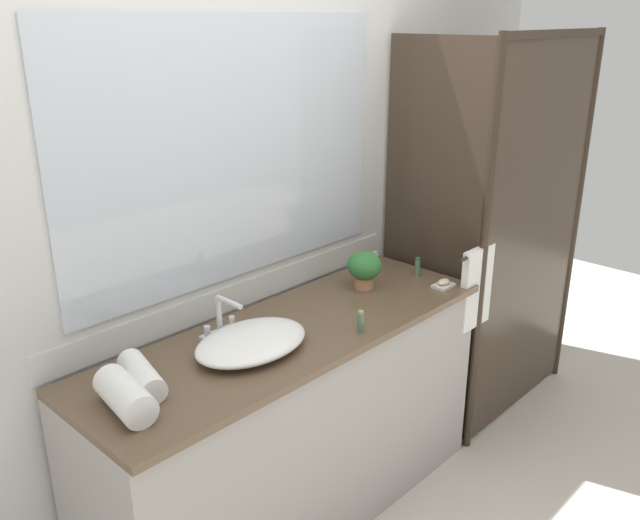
# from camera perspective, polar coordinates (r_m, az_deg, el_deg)

# --- Properties ---
(ground_plane) EXTENTS (8.00, 8.00, 0.00)m
(ground_plane) POSITION_cam_1_polar(r_m,az_deg,el_deg) (3.12, -2.03, -20.93)
(ground_plane) COLOR beige
(wall_back_with_mirror) EXTENTS (4.40, 0.06, 2.60)m
(wall_back_with_mirror) POSITION_cam_1_polar(r_m,az_deg,el_deg) (2.72, -7.48, 4.05)
(wall_back_with_mirror) COLOR silver
(wall_back_with_mirror) RESTS_ON ground_plane
(vanity_cabinet) EXTENTS (1.80, 0.58, 0.90)m
(vanity_cabinet) POSITION_cam_1_polar(r_m,az_deg,el_deg) (2.85, -2.28, -14.02)
(vanity_cabinet) COLOR #9E9993
(vanity_cabinet) RESTS_ON ground_plane
(shower_enclosure) EXTENTS (1.20, 0.59, 2.00)m
(shower_enclosure) POSITION_cam_1_polar(r_m,az_deg,el_deg) (3.43, 15.37, 1.90)
(shower_enclosure) COLOR #2D2319
(shower_enclosure) RESTS_ON ground_plane
(sink_basin) EXTENTS (0.45, 0.32, 0.07)m
(sink_basin) POSITION_cam_1_polar(r_m,az_deg,el_deg) (2.46, -5.91, -6.99)
(sink_basin) COLOR white
(sink_basin) RESTS_ON vanity_cabinet
(faucet) EXTENTS (0.17, 0.15, 0.17)m
(faucet) POSITION_cam_1_polar(r_m,az_deg,el_deg) (2.57, -8.46, -5.31)
(faucet) COLOR silver
(faucet) RESTS_ON vanity_cabinet
(potted_plant) EXTENTS (0.15, 0.15, 0.17)m
(potted_plant) POSITION_cam_1_polar(r_m,az_deg,el_deg) (2.98, 3.82, -0.65)
(potted_plant) COLOR #B77A51
(potted_plant) RESTS_ON vanity_cabinet
(soap_dish) EXTENTS (0.10, 0.07, 0.04)m
(soap_dish) POSITION_cam_1_polar(r_m,az_deg,el_deg) (3.06, 10.55, -2.03)
(soap_dish) COLOR silver
(soap_dish) RESTS_ON vanity_cabinet
(amenity_bottle_body_wash) EXTENTS (0.03, 0.03, 0.09)m
(amenity_bottle_body_wash) POSITION_cam_1_polar(r_m,az_deg,el_deg) (3.16, 8.36, -0.61)
(amenity_bottle_body_wash) COLOR #4C7056
(amenity_bottle_body_wash) RESTS_ON vanity_cabinet
(amenity_bottle_lotion) EXTENTS (0.03, 0.03, 0.10)m
(amenity_bottle_lotion) POSITION_cam_1_polar(r_m,az_deg,el_deg) (3.19, 4.69, -0.18)
(amenity_bottle_lotion) COLOR white
(amenity_bottle_lotion) RESTS_ON vanity_cabinet
(amenity_bottle_shampoo) EXTENTS (0.03, 0.03, 0.09)m
(amenity_bottle_shampoo) POSITION_cam_1_polar(r_m,az_deg,el_deg) (2.59, 3.50, -5.31)
(amenity_bottle_shampoo) COLOR #4C7056
(amenity_bottle_shampoo) RESTS_ON vanity_cabinet
(rolled_towel_near_edge) EXTENTS (0.15, 0.26, 0.11)m
(rolled_towel_near_edge) POSITION_cam_1_polar(r_m,az_deg,el_deg) (2.17, -16.38, -11.13)
(rolled_towel_near_edge) COLOR white
(rolled_towel_near_edge) RESTS_ON vanity_cabinet
(rolled_towel_middle) EXTENTS (0.15, 0.26, 0.09)m
(rolled_towel_middle) POSITION_cam_1_polar(r_m,az_deg,el_deg) (2.29, -15.06, -9.60)
(rolled_towel_middle) COLOR white
(rolled_towel_middle) RESTS_ON vanity_cabinet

